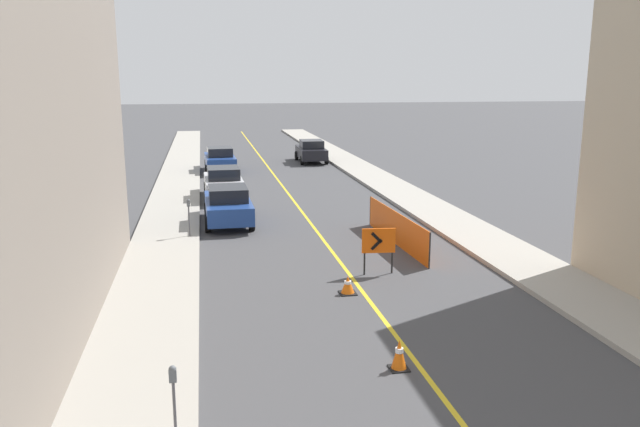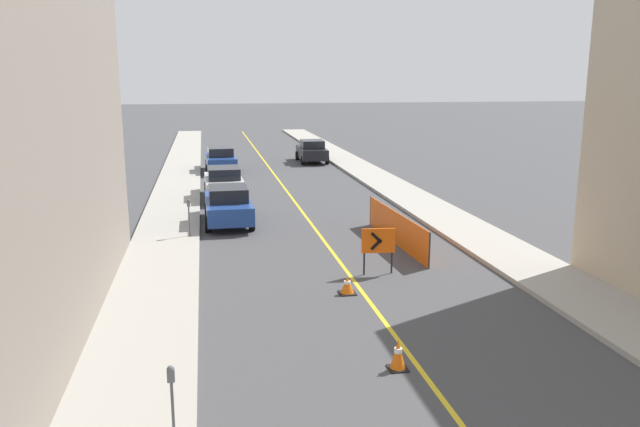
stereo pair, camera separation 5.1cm
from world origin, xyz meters
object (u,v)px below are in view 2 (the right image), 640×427
parked_car_curb_far (221,159)px  parked_car_curb_near (228,205)px  traffic_cone_fourth (347,285)px  arrow_barricade_primary (378,243)px  parked_car_opposite_side (312,151)px  parking_meter_far_curb (189,210)px  parking_meter_near_curb (172,387)px  parked_car_curb_mid (224,183)px  traffic_cone_third (398,355)px

parked_car_curb_far → parked_car_curb_near: bearing=-92.4°
traffic_cone_fourth → arrow_barricade_primary: bearing=49.9°
arrow_barricade_primary → parked_car_opposite_side: 26.10m
parked_car_opposite_side → parked_car_curb_far: bearing=-149.8°
parked_car_opposite_side → parking_meter_far_curb: bearing=-109.7°
arrow_barricade_primary → parking_meter_near_curb: parking_meter_near_curb is taller
traffic_cone_fourth → parking_meter_near_curb: 8.11m
arrow_barricade_primary → parking_meter_near_curb: bearing=-119.1°
parked_car_curb_near → parking_meter_far_curb: size_ratio=3.10×
parked_car_curb_near → parking_meter_far_curb: bearing=-124.5°
parked_car_curb_far → parked_car_opposite_side: bearing=26.4°
parked_car_curb_mid → parked_car_curb_far: 9.16m
traffic_cone_third → traffic_cone_fourth: size_ratio=1.27×
traffic_cone_third → parking_meter_far_curb: parking_meter_far_curb is taller
traffic_cone_third → parked_car_curb_near: size_ratio=0.15×
traffic_cone_third → arrow_barricade_primary: 6.45m
parking_meter_far_curb → traffic_cone_third: bearing=-69.1°
parked_car_curb_near → arrow_barricade_primary: bearing=-61.8°
parking_meter_near_curb → parked_car_curb_near: bearing=84.5°
parked_car_curb_mid → parking_meter_near_curb: 21.66m
traffic_cone_fourth → parked_car_curb_near: bearing=107.6°
traffic_cone_third → parked_car_curb_mid: 19.79m
traffic_cone_fourth → parked_car_curb_far: size_ratio=0.12×
traffic_cone_fourth → parked_car_curb_near: size_ratio=0.12×
parked_car_curb_mid → arrow_barricade_primary: bearing=-73.7°
traffic_cone_fourth → parked_car_curb_far: (-2.80, 24.03, 0.55)m
parked_car_opposite_side → parking_meter_near_curb: size_ratio=3.35×
traffic_cone_third → parking_meter_near_curb: 4.93m
traffic_cone_third → parked_car_curb_far: size_ratio=0.15×
parked_car_curb_near → parking_meter_far_curb: 2.78m
parked_car_curb_near → parking_meter_near_curb: bearing=-96.4°
parked_car_curb_near → parking_meter_near_curb: 16.00m
traffic_cone_third → parked_car_curb_mid: (-2.89, 19.58, 0.48)m
parked_car_curb_far → arrow_barricade_primary: bearing=-81.5°
parked_car_opposite_side → parking_meter_near_curb: bearing=-101.5°
traffic_cone_third → parked_car_opposite_side: 32.48m
traffic_cone_fourth → parked_car_curb_mid: 15.16m
traffic_cone_fourth → parking_meter_far_curb: 8.24m
arrow_barricade_primary → parked_car_curb_mid: 13.95m
traffic_cone_third → parked_car_curb_near: (-2.90, 13.89, 0.48)m
parking_meter_far_curb → traffic_cone_fourth: bearing=-57.2°
traffic_cone_fourth → parked_car_opposite_side: size_ratio=0.12×
parked_car_curb_mid → parking_meter_near_curb: (-1.55, -21.61, 0.27)m
parking_meter_near_curb → parking_meter_far_curb: size_ratio=0.93×
parked_car_curb_near → parked_car_curb_mid: (0.02, 5.68, 0.00)m
traffic_cone_fourth → parked_car_curb_far: 24.20m
parking_meter_near_curb → parking_meter_far_curb: parking_meter_far_curb is taller
parked_car_opposite_side → parking_meter_near_curb: (-8.19, -34.29, 0.27)m
traffic_cone_fourth → parked_car_curb_mid: bearing=101.0°
parked_car_opposite_side → traffic_cone_third: bearing=-94.7°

